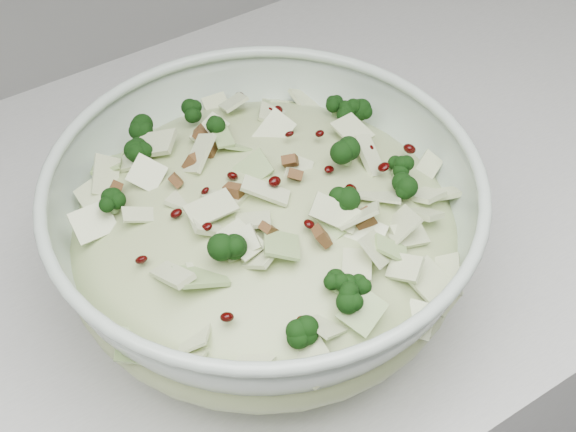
% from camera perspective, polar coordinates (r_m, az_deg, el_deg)
% --- Properties ---
extents(counter, '(3.60, 0.60, 0.90)m').
position_cam_1_polar(counter, '(1.13, -0.90, -14.47)').
color(counter, silver).
rests_on(counter, floor).
extents(mixing_bowl, '(0.40, 0.40, 0.13)m').
position_cam_1_polar(mixing_bowl, '(0.63, -1.64, -1.34)').
color(mixing_bowl, silver).
rests_on(mixing_bowl, counter).
extents(salad, '(0.42, 0.42, 0.13)m').
position_cam_1_polar(salad, '(0.61, -1.69, 0.00)').
color(salad, '#B4C385').
rests_on(salad, mixing_bowl).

